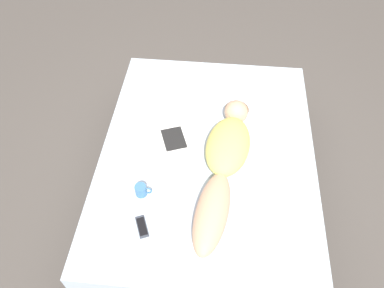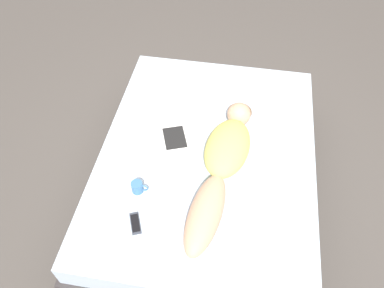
# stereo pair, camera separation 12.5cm
# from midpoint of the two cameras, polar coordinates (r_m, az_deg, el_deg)

# --- Properties ---
(ground_plane) EXTENTS (12.00, 12.00, 0.00)m
(ground_plane) POSITION_cam_midpoint_polar(r_m,az_deg,el_deg) (3.27, 3.17, -7.38)
(ground_plane) COLOR #4C4742
(bed) EXTENTS (1.65, 2.16, 0.56)m
(bed) POSITION_cam_midpoint_polar(r_m,az_deg,el_deg) (3.04, 3.39, -4.60)
(bed) COLOR #383333
(bed) RESTS_ON ground_plane
(person) EXTENTS (0.43, 1.35, 0.20)m
(person) POSITION_cam_midpoint_polar(r_m,az_deg,el_deg) (2.65, 6.10, -2.63)
(person) COLOR tan
(person) RESTS_ON bed
(open_magazine) EXTENTS (0.58, 0.47, 0.01)m
(open_magazine) POSITION_cam_midpoint_polar(r_m,az_deg,el_deg) (2.88, -3.77, 0.54)
(open_magazine) COLOR white
(open_magazine) RESTS_ON bed
(coffee_mug) EXTENTS (0.12, 0.08, 0.09)m
(coffee_mug) POSITION_cam_midpoint_polar(r_m,az_deg,el_deg) (2.59, -6.92, -6.55)
(coffee_mug) COLOR teal
(coffee_mug) RESTS_ON bed
(cell_phone) EXTENTS (0.12, 0.17, 0.01)m
(cell_phone) POSITION_cam_midpoint_polar(r_m,az_deg,el_deg) (2.49, -7.18, -11.94)
(cell_phone) COLOR #333842
(cell_phone) RESTS_ON bed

